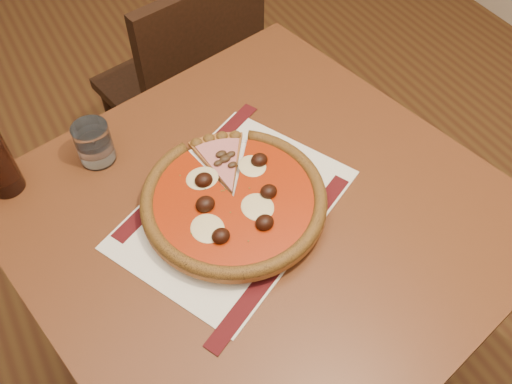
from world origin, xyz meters
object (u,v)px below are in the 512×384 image
(chair_far, at_px, (188,83))
(plate, at_px, (234,205))
(pizza, at_px, (234,198))
(table, at_px, (261,241))
(water_glass, at_px, (94,143))

(chair_far, bearing_deg, plate, 63.05)
(chair_far, bearing_deg, pizza, 63.06)
(table, xyz_separation_m, pizza, (-0.04, 0.03, 0.13))
(plate, xyz_separation_m, pizza, (-0.00, -0.00, 0.02))
(chair_far, distance_m, pizza, 0.76)
(chair_far, bearing_deg, table, 66.81)
(chair_far, xyz_separation_m, water_glass, (-0.36, -0.43, 0.32))
(table, xyz_separation_m, plate, (-0.04, 0.03, 0.11))
(plate, height_order, pizza, pizza)
(plate, bearing_deg, table, -33.99)
(water_glass, bearing_deg, plate, -54.76)
(table, distance_m, water_glass, 0.36)
(pizza, relative_size, water_glass, 3.95)
(plate, height_order, water_glass, water_glass)
(chair_far, relative_size, water_glass, 9.99)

